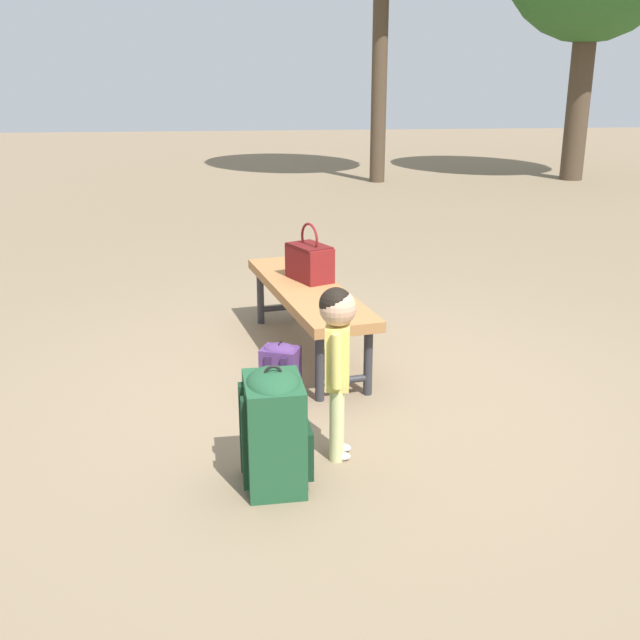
{
  "coord_description": "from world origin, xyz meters",
  "views": [
    {
      "loc": [
        3.72,
        -0.56,
        1.71
      ],
      "look_at": [
        -0.08,
        -0.11,
        0.45
      ],
      "focal_mm": 42.3,
      "sensor_mm": 36.0,
      "label": 1
    }
  ],
  "objects": [
    {
      "name": "park_bench",
      "position": [
        -0.75,
        -0.12,
        0.39
      ],
      "size": [
        1.65,
        0.69,
        0.45
      ],
      "color": "#9E6B3D",
      "rests_on": "ground"
    },
    {
      "name": "handbag",
      "position": [
        -0.9,
        -0.09,
        0.58
      ],
      "size": [
        0.37,
        0.3,
        0.37
      ],
      "color": "maroon",
      "rests_on": "park_bench"
    },
    {
      "name": "ground_plane",
      "position": [
        0.0,
        0.0,
        0.0
      ],
      "size": [
        40.0,
        40.0,
        0.0
      ],
      "primitive_type": "plane",
      "color": "#7F6B51",
      "rests_on": "ground"
    },
    {
      "name": "backpack_small",
      "position": [
        -0.09,
        -0.33,
        0.17
      ],
      "size": [
        0.22,
        0.24,
        0.34
      ],
      "color": "#4C2D66",
      "rests_on": "ground"
    },
    {
      "name": "child_standing",
      "position": [
        0.59,
        -0.12,
        0.54
      ],
      "size": [
        0.22,
        0.17,
        0.82
      ],
      "color": "#CCCC8C",
      "rests_on": "ground"
    },
    {
      "name": "backpack_large",
      "position": [
        0.81,
        -0.41,
        0.28
      ],
      "size": [
        0.34,
        0.31,
        0.56
      ],
      "color": "#1E4C2D",
      "rests_on": "ground"
    }
  ]
}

